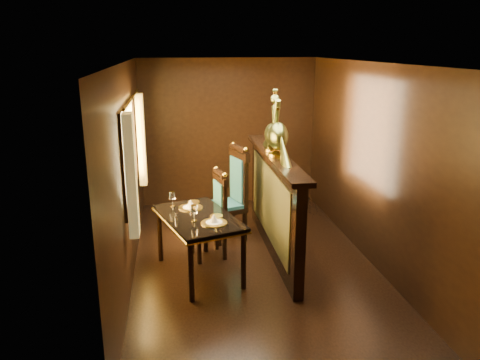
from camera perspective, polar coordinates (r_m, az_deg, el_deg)
The scene contains 8 objects.
ground at distance 6.11m, azimuth 1.62°, elevation -10.05°, with size 5.00×5.00×0.00m, color black.
room_shell at distance 5.60m, azimuth 0.85°, elevation 4.67°, with size 3.04×5.04×2.52m.
partition at distance 6.17m, azimuth 4.12°, elevation -2.66°, with size 0.26×2.70×1.36m.
dining_table at distance 5.59m, azimuth -5.15°, elevation -5.08°, with size 1.12×1.45×0.95m.
chair_left at distance 6.09m, azimuth -3.00°, elevation -3.88°, with size 0.50×0.52×1.17m.
chair_right at distance 6.65m, azimuth -0.75°, elevation -1.23°, with size 0.62×0.64×1.37m.
peacock_left at distance 5.78m, azimuth 4.69°, elevation 6.84°, with size 0.26×0.68×0.81m, color #184A34, non-canonical shape.
peacock_right at distance 6.07m, azimuth 4.04°, elevation 6.76°, with size 0.22×0.59×0.70m, color #184A34, non-canonical shape.
Camera 1 is at (-0.97, -5.40, 2.69)m, focal length 35.00 mm.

